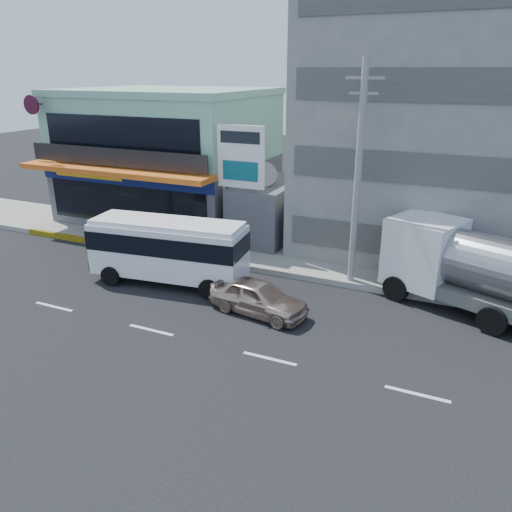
# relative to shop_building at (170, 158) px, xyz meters

# --- Properties ---
(ground) EXTENTS (120.00, 120.00, 0.00)m
(ground) POSITION_rel_shop_building_xyz_m (8.00, -13.95, -4.00)
(ground) COLOR black
(ground) RESTS_ON ground
(sidewalk) EXTENTS (70.00, 5.00, 0.30)m
(sidewalk) POSITION_rel_shop_building_xyz_m (13.00, -4.45, -3.85)
(sidewalk) COLOR gray
(sidewalk) RESTS_ON ground
(shop_building) EXTENTS (12.40, 11.70, 8.00)m
(shop_building) POSITION_rel_shop_building_xyz_m (0.00, 0.00, 0.00)
(shop_building) COLOR #4D4D52
(shop_building) RESTS_ON ground
(concrete_building) EXTENTS (16.00, 12.00, 14.00)m
(concrete_building) POSITION_rel_shop_building_xyz_m (18.00, 1.05, 3.00)
(concrete_building) COLOR gray
(concrete_building) RESTS_ON ground
(gap_structure) EXTENTS (3.00, 6.00, 3.50)m
(gap_structure) POSITION_rel_shop_building_xyz_m (8.00, -1.95, -2.25)
(gap_structure) COLOR #4D4D52
(gap_structure) RESTS_ON ground
(satellite_dish) EXTENTS (1.50, 1.50, 0.15)m
(satellite_dish) POSITION_rel_shop_building_xyz_m (8.00, -2.95, -0.42)
(satellite_dish) COLOR slate
(satellite_dish) RESTS_ON gap_structure
(billboard) EXTENTS (2.60, 0.18, 6.90)m
(billboard) POSITION_rel_shop_building_xyz_m (7.50, -4.75, 0.93)
(billboard) COLOR gray
(billboard) RESTS_ON ground
(utility_pole_near) EXTENTS (1.60, 0.30, 10.00)m
(utility_pole_near) POSITION_rel_shop_building_xyz_m (14.00, -6.55, 1.15)
(utility_pole_near) COLOR #999993
(utility_pole_near) RESTS_ON ground
(minibus) EXTENTS (7.50, 3.22, 3.05)m
(minibus) POSITION_rel_shop_building_xyz_m (6.09, -9.68, -2.18)
(minibus) COLOR white
(minibus) RESTS_ON ground
(sedan) EXTENTS (4.45, 2.37, 1.44)m
(sedan) POSITION_rel_shop_building_xyz_m (11.22, -10.90, -3.28)
(sedan) COLOR #C4A996
(sedan) RESTS_ON ground
(tanker_truck) EXTENTS (9.31, 5.75, 3.54)m
(tanker_truck) POSITION_rel_shop_building_xyz_m (19.64, -7.30, -2.10)
(tanker_truck) COLOR white
(tanker_truck) RESTS_ON ground
(motorcycle_rider) EXTENTS (1.73, 0.65, 2.20)m
(motorcycle_rider) POSITION_rel_shop_building_xyz_m (0.83, -8.46, -3.27)
(motorcycle_rider) COLOR #59180C
(motorcycle_rider) RESTS_ON ground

